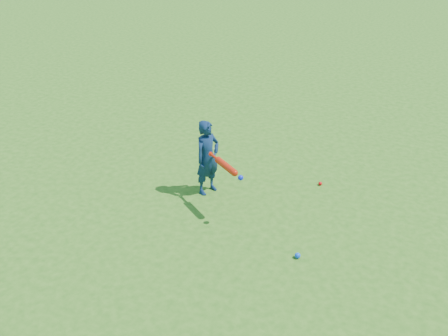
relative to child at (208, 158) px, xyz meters
The scene contains 5 objects.
ground 0.95m from the child, behind, with size 80.00×80.00×0.00m, color #2D6217.
child is the anchor object (origin of this frame).
ground_ball_red 1.97m from the child, 31.42° to the left, with size 0.06×0.06×0.06m, color red.
ground_ball_blue 2.18m from the child, 27.85° to the right, with size 0.08×0.08×0.08m, color blue.
bat_swing 0.71m from the child, 37.58° to the right, with size 0.77×0.53×0.10m.
Camera 1 is at (3.96, -6.19, 4.35)m, focal length 40.00 mm.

